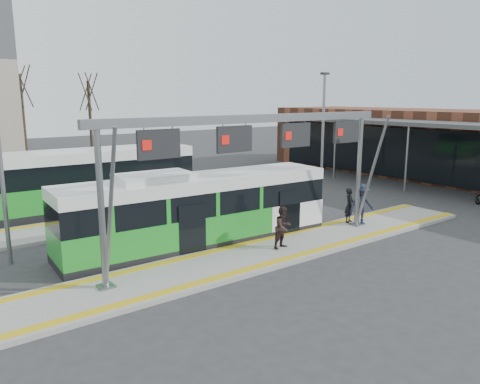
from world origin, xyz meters
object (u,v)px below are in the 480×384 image
(gantry, at_px, (260,143))
(passenger_a, at_px, (349,205))
(hero_bus, at_px, (198,211))
(passenger_c, at_px, (362,204))
(passenger_b, at_px, (283,227))

(gantry, bearing_deg, passenger_a, 5.66)
(hero_bus, relative_size, passenger_c, 6.10)
(gantry, xyz_separation_m, hero_bus, (-1.28, 2.37, -2.86))
(hero_bus, distance_m, passenger_a, 7.48)
(passenger_b, bearing_deg, passenger_a, 2.70)
(hero_bus, bearing_deg, gantry, -58.31)
(passenger_c, bearing_deg, gantry, -161.23)
(hero_bus, xyz_separation_m, passenger_b, (2.16, -2.76, -0.45))
(passenger_b, bearing_deg, gantry, 147.96)
(gantry, relative_size, passenger_a, 7.91)
(passenger_a, relative_size, passenger_b, 0.99)
(passenger_a, bearing_deg, passenger_c, -93.41)
(passenger_b, distance_m, passenger_c, 5.27)
(gantry, bearing_deg, hero_bus, 118.46)
(gantry, distance_m, hero_bus, 3.93)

